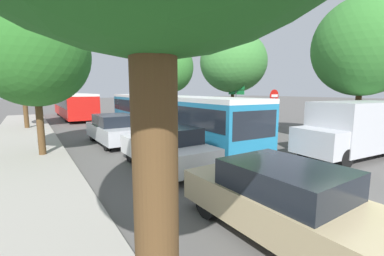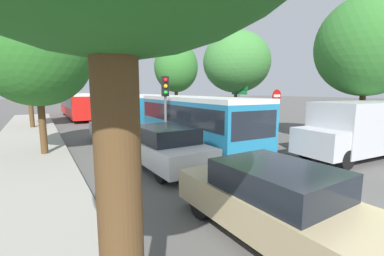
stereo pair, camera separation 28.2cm
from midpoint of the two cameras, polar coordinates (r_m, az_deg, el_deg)
The scene contains 16 objects.
ground_plane at distance 6.50m, azimuth 32.78°, elevation -18.22°, with size 200.00×200.00×0.00m, color #565451.
kerb_strip_left at distance 15.56m, azimuth -33.75°, elevation -3.05°, with size 3.20×36.09×0.14m, color #9E998E.
articulated_bus at distance 16.63m, azimuth -6.49°, elevation 3.62°, with size 3.18×16.53×2.44m.
city_bus_rear at distance 28.65m, azimuth -25.05°, elevation 4.88°, with size 2.56×11.44×2.46m.
queued_car_tan at distance 5.26m, azimuth 17.61°, elevation -14.93°, with size 1.81×4.11×1.42m.
queued_car_white at distance 9.26m, azimuth -6.74°, elevation -4.17°, with size 1.93×4.38×1.51m.
queued_car_silver at distance 13.96m, azimuth -17.42°, elevation -0.23°, with size 1.96×4.44×1.53m.
white_van at distance 12.45m, azimuth 31.72°, elevation 0.07°, with size 5.14×2.33×2.31m.
traffic_light at distance 11.85m, azimuth -6.79°, elevation 7.01°, with size 0.37×0.39×3.40m.
no_entry_sign at distance 15.25m, azimuth 17.20°, elevation 4.64°, with size 0.70×0.08×2.82m.
direction_sign_post at distance 18.65m, azimuth 9.37°, elevation 7.63°, with size 0.24×1.40×3.60m.
tree_left_mid at distance 12.24m, azimuth -32.10°, elevation 13.24°, with size 4.23×4.23×6.24m.
tree_left_far at distance 21.70m, azimuth -34.12°, elevation 12.90°, with size 4.16×4.16×7.50m.
tree_right_near at distance 15.15m, azimuth 33.42°, elevation 14.42°, with size 4.64×4.64×7.19m.
tree_right_mid at distance 19.60m, azimuth 8.65°, elevation 13.93°, with size 4.86×4.86×7.04m.
tree_right_far at distance 28.81m, azimuth -4.88°, elevation 13.02°, with size 4.75×4.75×7.98m.
Camera 1 is at (-5.54, -2.20, 2.76)m, focal length 24.00 mm.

